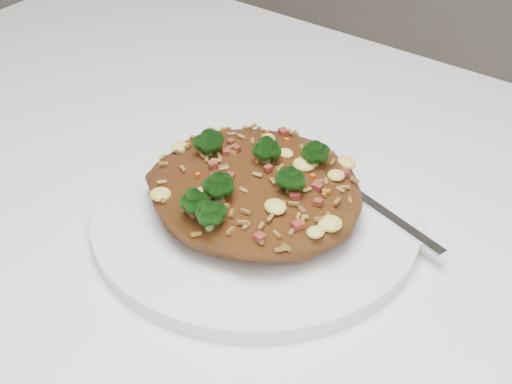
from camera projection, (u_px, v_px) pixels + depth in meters
plate at (256, 214)px, 0.57m from camera, size 0.26×0.26×0.01m
fried_rice at (255, 181)px, 0.55m from camera, size 0.17×0.16×0.06m
fork at (373, 205)px, 0.57m from camera, size 0.16×0.06×0.00m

